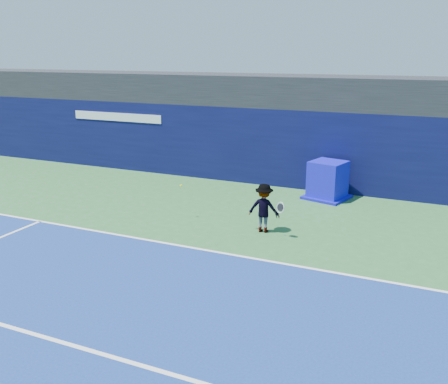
{
  "coord_description": "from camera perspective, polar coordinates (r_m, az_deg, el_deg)",
  "views": [
    {
      "loc": [
        6.24,
        -8.07,
        5.09
      ],
      "look_at": [
        0.3,
        5.2,
        1.0
      ],
      "focal_mm": 40.0,
      "sensor_mm": 36.0,
      "label": 1
    }
  ],
  "objects": [
    {
      "name": "stadium_band",
      "position": [
        20.6,
        6.56,
        11.46
      ],
      "size": [
        36.0,
        3.0,
        1.2
      ],
      "primitive_type": "cube",
      "color": "black",
      "rests_on": "back_wall_assembly"
    },
    {
      "name": "tennis_player",
      "position": [
        14.53,
        4.59,
        -1.84
      ],
      "size": [
        1.21,
        0.67,
        1.44
      ],
      "color": "white",
      "rests_on": "ground"
    },
    {
      "name": "equipment_cart",
      "position": [
        18.23,
        11.75,
        1.18
      ],
      "size": [
        1.72,
        1.72,
        1.36
      ],
      "color": "#110DC0",
      "rests_on": "ground"
    },
    {
      "name": "baseline",
      "position": [
        13.69,
        -4.93,
        -6.14
      ],
      "size": [
        24.0,
        0.1,
        0.01
      ],
      "primitive_type": "cube",
      "color": "white",
      "rests_on": "ground"
    },
    {
      "name": "service_line",
      "position": [
        10.08,
        -19.32,
        -15.54
      ],
      "size": [
        24.0,
        0.1,
        0.01
      ],
      "primitive_type": "cube",
      "color": "white",
      "rests_on": "ground"
    },
    {
      "name": "tennis_ball",
      "position": [
        15.65,
        -4.92,
        0.73
      ],
      "size": [
        0.08,
        0.08,
        0.08
      ],
      "color": "yellow",
      "rests_on": "ground"
    },
    {
      "name": "ground",
      "position": [
        11.4,
        -12.37,
        -11.2
      ],
      "size": [
        80.0,
        80.0,
        0.0
      ],
      "primitive_type": "plane",
      "color": "#2C6230",
      "rests_on": "ground"
    },
    {
      "name": "back_wall_assembly",
      "position": [
        19.92,
        5.48,
        5.26
      ],
      "size": [
        36.0,
        1.03,
        3.0
      ],
      "color": "#090C36",
      "rests_on": "ground"
    }
  ]
}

